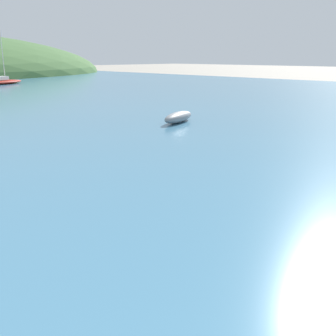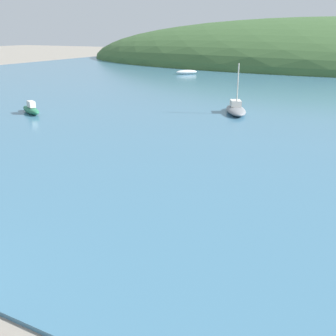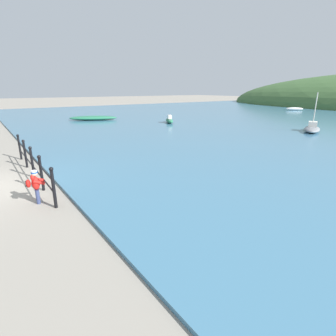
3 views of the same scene
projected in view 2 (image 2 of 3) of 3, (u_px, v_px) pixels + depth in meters
The scene contains 5 objects.
water at pixel (272, 89), 33.03m from camera, with size 80.00×60.00×0.10m, color teal.
far_hillside at pixel (323, 63), 60.99m from camera, with size 80.90×44.49×13.40m.
boat_red_dinghy at pixel (31, 109), 23.21m from camera, with size 2.44×1.68×0.75m.
boat_far_left at pixel (187, 72), 44.03m from camera, with size 2.18×2.12×0.46m.
boat_mid_harbor at pixel (236, 109), 23.23m from camera, with size 2.33×3.29×2.90m.
Camera 2 is at (7.56, -1.66, 4.76)m, focal length 42.00 mm.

